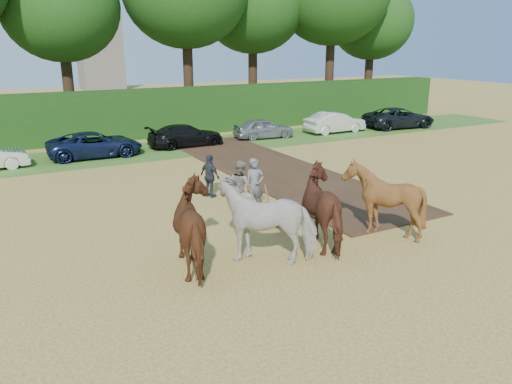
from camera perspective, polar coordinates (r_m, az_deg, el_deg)
ground at (r=17.17m, az=9.65°, el=-3.13°), size 120.00×120.00×0.00m
earth_strip at (r=23.51m, az=2.04°, el=2.55°), size 4.50×17.00×0.05m
grass_verge at (r=29.04m, az=-7.63°, el=5.10°), size 50.00×5.00×0.03m
hedgerow at (r=32.99m, az=-10.60°, el=8.95°), size 46.00×1.60×3.00m
spectator_near at (r=17.43m, az=-1.71°, el=0.62°), size 0.77×0.95×1.86m
spectator_far at (r=19.26m, az=-5.28°, el=1.83°), size 0.70×1.07×1.68m
plough_team at (r=14.26m, az=4.78°, el=-2.23°), size 7.81×5.44×2.30m
parked_cars at (r=30.38m, az=-0.72°, el=7.02°), size 30.68×3.43×1.43m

